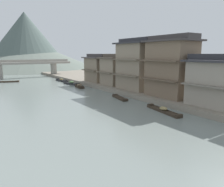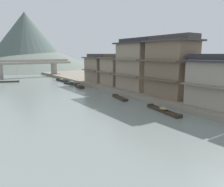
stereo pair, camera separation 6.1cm
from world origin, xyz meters
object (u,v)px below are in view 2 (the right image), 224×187
at_px(house_waterfront_second, 215,81).
at_px(boat_midriver_upstream, 62,80).
at_px(house_waterfront_end, 99,68).
at_px(boat_midriver_drifting, 8,82).
at_px(house_waterfront_tall, 171,67).
at_px(stone_bridge, 28,66).
at_px(house_waterfront_far, 117,70).
at_px(boat_moored_nearest, 80,86).
at_px(boat_moored_third, 163,110).
at_px(boat_moored_second, 120,98).
at_px(boat_moored_far, 72,83).
at_px(house_waterfront_narrow, 138,65).

bearing_deg(house_waterfront_second, boat_midriver_upstream, 97.47).
distance_m(boat_midriver_upstream, house_waterfront_end, 11.78).
distance_m(boat_midriver_drifting, house_waterfront_end, 23.14).
distance_m(house_waterfront_tall, stone_bridge, 46.00).
height_order(boat_midriver_upstream, house_waterfront_far, house_waterfront_far).
distance_m(boat_moored_nearest, boat_midriver_drifting, 20.62).
relative_size(house_waterfront_tall, house_waterfront_end, 1.30).
xyz_separation_m(boat_moored_third, house_waterfront_end, (5.64, 24.70, 3.48)).
bearing_deg(stone_bridge, boat_moored_nearest, -81.05).
height_order(boat_moored_second, house_waterfront_far, house_waterfront_far).
distance_m(boat_moored_far, boat_midriver_drifting, 16.77).
bearing_deg(boat_moored_third, stone_bridge, 94.99).
height_order(house_waterfront_tall, house_waterfront_far, house_waterfront_tall).
bearing_deg(house_waterfront_end, house_waterfront_second, -90.59).
relative_size(boat_moored_far, boat_midriver_drifting, 0.96).
distance_m(boat_midriver_drifting, house_waterfront_tall, 40.17).
height_order(boat_moored_nearest, boat_midriver_drifting, boat_moored_nearest).
bearing_deg(boat_moored_far, house_waterfront_second, -80.59).
distance_m(boat_moored_far, house_waterfront_end, 7.14).
xyz_separation_m(boat_moored_nearest, house_waterfront_far, (6.00, -4.59, 3.37)).
relative_size(boat_moored_far, stone_bridge, 0.20).
relative_size(boat_midriver_drifting, house_waterfront_far, 0.87).
distance_m(boat_moored_nearest, stone_bridge, 26.63).
bearing_deg(house_waterfront_far, boat_moored_second, -121.92).
bearing_deg(house_waterfront_far, house_waterfront_narrow, -91.09).
bearing_deg(stone_bridge, house_waterfront_tall, -77.72).
bearing_deg(house_waterfront_narrow, boat_moored_nearest, 117.80).
bearing_deg(boat_moored_far, boat_midriver_upstream, 88.47).
bearing_deg(house_waterfront_narrow, house_waterfront_second, -91.42).
xyz_separation_m(boat_midriver_drifting, house_waterfront_tall, (16.68, -36.22, 4.85)).
xyz_separation_m(boat_moored_far, house_waterfront_tall, (5.27, -23.94, 4.70)).
height_order(boat_moored_far, house_waterfront_narrow, house_waterfront_narrow).
relative_size(house_waterfront_second, house_waterfront_end, 0.94).
bearing_deg(boat_midriver_drifting, boat_moored_far, -47.08).
height_order(boat_moored_nearest, house_waterfront_end, house_waterfront_end).
distance_m(boat_moored_second, house_waterfront_narrow, 7.77).
distance_m(boat_moored_second, boat_midriver_drifting, 33.10).
height_order(boat_moored_nearest, boat_moored_third, boat_moored_nearest).
distance_m(house_waterfront_narrow, stone_bridge, 38.62).
bearing_deg(boat_moored_third, boat_moored_far, 89.49).
bearing_deg(boat_midriver_upstream, boat_midriver_drifting, 154.59).
relative_size(boat_moored_nearest, house_waterfront_far, 0.59).
height_order(house_waterfront_narrow, house_waterfront_end, house_waterfront_narrow).
bearing_deg(boat_moored_second, boat_midriver_upstream, 89.48).
bearing_deg(boat_moored_second, stone_bridge, 96.40).
relative_size(boat_moored_far, boat_midriver_upstream, 1.07).
height_order(boat_moored_nearest, house_waterfront_tall, house_waterfront_tall).
distance_m(boat_moored_third, stone_bridge, 49.19).
relative_size(house_waterfront_tall, house_waterfront_far, 1.42).
bearing_deg(boat_moored_third, house_waterfront_second, -28.30).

